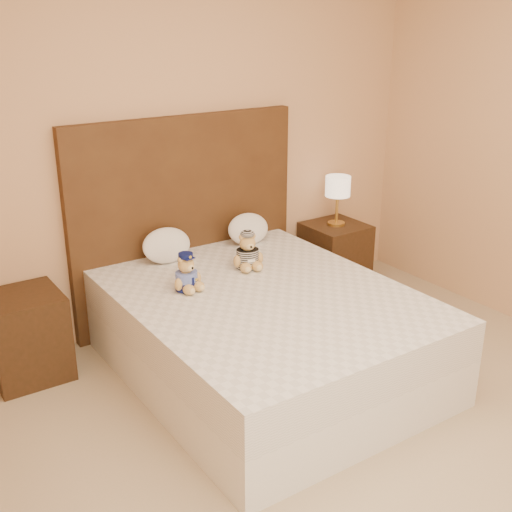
{
  "coord_description": "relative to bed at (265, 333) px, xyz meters",
  "views": [
    {
      "loc": [
        -2.04,
        -1.74,
        2.15
      ],
      "look_at": [
        0.1,
        1.45,
        0.69
      ],
      "focal_mm": 45.0,
      "sensor_mm": 36.0,
      "label": 1
    }
  ],
  "objects": [
    {
      "name": "ground",
      "position": [
        0.0,
        -1.2,
        -0.28
      ],
      "size": [
        4.0,
        4.5,
        0.0
      ],
      "primitive_type": "cube",
      "color": "tan",
      "rests_on": "ground"
    },
    {
      "name": "room_walls",
      "position": [
        0.0,
        -0.74,
        1.53
      ],
      "size": [
        4.04,
        4.52,
        2.72
      ],
      "color": "tan",
      "rests_on": "ground"
    },
    {
      "name": "bed",
      "position": [
        0.0,
        0.0,
        0.0
      ],
      "size": [
        1.6,
        2.0,
        0.55
      ],
      "color": "white",
      "rests_on": "ground"
    },
    {
      "name": "headboard",
      "position": [
        0.0,
        1.01,
        0.47
      ],
      "size": [
        1.75,
        0.08,
        1.5
      ],
      "primitive_type": "cube",
      "color": "#482C15",
      "rests_on": "ground"
    },
    {
      "name": "nightstand_left",
      "position": [
        -1.25,
        0.8,
        -0.0
      ],
      "size": [
        0.45,
        0.45,
        0.55
      ],
      "primitive_type": "cube",
      "color": "#382012",
      "rests_on": "ground"
    },
    {
      "name": "nightstand_right",
      "position": [
        1.25,
        0.8,
        -0.0
      ],
      "size": [
        0.45,
        0.45,
        0.55
      ],
      "primitive_type": "cube",
      "color": "#382012",
      "rests_on": "ground"
    },
    {
      "name": "lamp",
      "position": [
        1.25,
        0.8,
        0.57
      ],
      "size": [
        0.2,
        0.2,
        0.4
      ],
      "color": "gold",
      "rests_on": "nightstand_right"
    },
    {
      "name": "teddy_police",
      "position": [
        -0.37,
        0.32,
        0.39
      ],
      "size": [
        0.24,
        0.23,
        0.24
      ],
      "primitive_type": null,
      "rotation": [
        0.0,
        0.0,
        0.19
      ],
      "color": "#B38E45",
      "rests_on": "bed"
    },
    {
      "name": "teddy_prisoner",
      "position": [
        0.14,
        0.41,
        0.4
      ],
      "size": [
        0.26,
        0.25,
        0.25
      ],
      "primitive_type": null,
      "rotation": [
        0.0,
        0.0,
        -0.21
      ],
      "color": "#B38E45",
      "rests_on": "bed"
    },
    {
      "name": "pillow_left",
      "position": [
        -0.25,
        0.83,
        0.4
      ],
      "size": [
        0.35,
        0.23,
        0.25
      ],
      "primitive_type": "ellipsoid",
      "color": "white",
      "rests_on": "bed"
    },
    {
      "name": "pillow_right",
      "position": [
        0.42,
        0.83,
        0.39
      ],
      "size": [
        0.34,
        0.22,
        0.24
      ],
      "primitive_type": "ellipsoid",
      "color": "white",
      "rests_on": "bed"
    }
  ]
}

